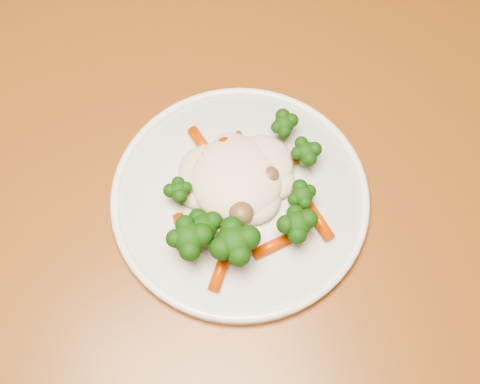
# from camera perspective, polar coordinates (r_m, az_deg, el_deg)

# --- Properties ---
(dining_table) EXTENTS (1.10, 0.75, 0.75)m
(dining_table) POSITION_cam_1_polar(r_m,az_deg,el_deg) (0.79, 5.81, -1.31)
(dining_table) COLOR brown
(dining_table) RESTS_ON ground
(plate) EXTENTS (0.28, 0.28, 0.01)m
(plate) POSITION_cam_1_polar(r_m,az_deg,el_deg) (0.66, 0.00, -0.52)
(plate) COLOR white
(plate) RESTS_ON dining_table
(meal) EXTENTS (0.19, 0.19, 0.05)m
(meal) POSITION_cam_1_polar(r_m,az_deg,el_deg) (0.63, -0.13, -0.44)
(meal) COLOR beige
(meal) RESTS_ON plate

